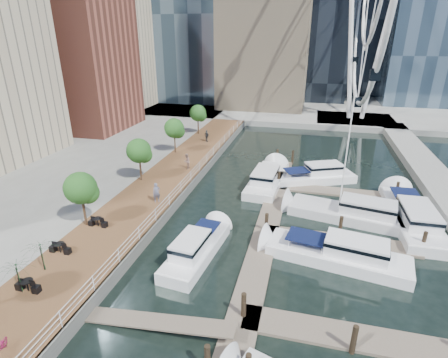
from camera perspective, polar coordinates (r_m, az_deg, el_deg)
ground at (r=24.21m, az=-3.19°, el=-17.33°), size 520.00×520.00×0.00m
boardwalk at (r=38.90m, az=-9.44°, el=-0.60°), size 6.00×60.00×1.00m
seawall at (r=37.86m, az=-5.25°, el=-1.03°), size 0.25×60.00×1.00m
land_far at (r=120.81m, az=11.58°, el=14.76°), size 200.00×114.00×1.00m
breakwater at (r=43.02m, az=32.29°, el=-1.64°), size 4.00×60.00×1.00m
pier at (r=71.80m, az=20.56°, el=8.89°), size 14.00×12.00×1.00m
railing at (r=37.50m, az=-5.45°, el=0.42°), size 0.10×60.00×1.05m
floating_docks at (r=31.57m, az=16.43°, el=-6.95°), size 16.00×34.00×2.60m
midrise_condos at (r=59.47m, az=-28.87°, el=17.77°), size 19.00×67.00×28.00m
street_trees at (r=37.77m, az=-13.75°, el=4.48°), size 2.60×42.60×4.60m
cafe_tables at (r=26.59m, az=-27.18°, el=-12.44°), size 2.50×13.70×0.74m
yacht_foreground at (r=27.77m, az=17.83°, el=-12.69°), size 11.45×4.86×2.15m
bicycle at (r=21.69m, az=-32.69°, el=-22.26°), size 1.14×1.66×0.83m
pedestrian_near at (r=33.12m, az=-10.96°, el=-2.19°), size 0.82×0.76×1.87m
pedestrian_mid at (r=40.95m, az=-6.11°, el=2.89°), size 0.75×0.93×1.83m
pedestrian_far at (r=51.75m, az=-2.83°, el=7.06°), size 1.07×0.91×1.72m
moored_yachts at (r=33.17m, az=17.54°, el=-6.57°), size 20.49×34.52×11.50m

